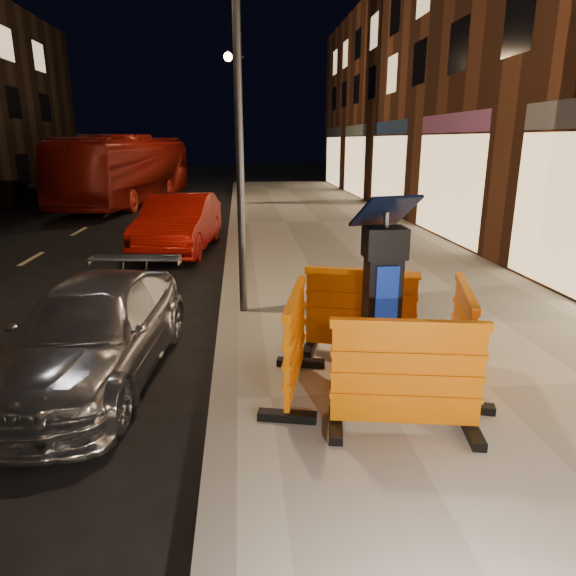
{
  "coord_description": "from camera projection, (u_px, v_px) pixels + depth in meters",
  "views": [
    {
      "loc": [
        0.23,
        -5.07,
        2.87
      ],
      "look_at": [
        0.8,
        1.0,
        1.1
      ],
      "focal_mm": 32.0,
      "sensor_mm": 36.0,
      "label": 1
    }
  ],
  "objects": [
    {
      "name": "ground_plane",
      "position": [
        224.0,
        411.0,
        5.63
      ],
      "size": [
        120.0,
        120.0,
        0.0
      ],
      "primitive_type": "plane",
      "color": "black",
      "rests_on": "ground"
    },
    {
      "name": "sidewalk",
      "position": [
        487.0,
        393.0,
        5.87
      ],
      "size": [
        6.0,
        60.0,
        0.15
      ],
      "primitive_type": "cube",
      "color": "gray",
      "rests_on": "ground"
    },
    {
      "name": "kerb",
      "position": [
        224.0,
        405.0,
        5.61
      ],
      "size": [
        0.3,
        60.0,
        0.15
      ],
      "primitive_type": "cube",
      "color": "slate",
      "rests_on": "ground"
    },
    {
      "name": "parking_kiosk",
      "position": [
        382.0,
        301.0,
        5.58
      ],
      "size": [
        0.79,
        0.79,
        2.05
      ],
      "primitive_type": "cube",
      "rotation": [
        0.0,
        0.0,
        -0.26
      ],
      "color": "black",
      "rests_on": "sidewalk"
    },
    {
      "name": "barrier_front",
      "position": [
        406.0,
        378.0,
        4.8
      ],
      "size": [
        1.55,
        0.85,
        1.15
      ],
      "primitive_type": "cube",
      "rotation": [
        0.0,
        0.0,
        -0.17
      ],
      "color": "orange",
      "rests_on": "sidewalk"
    },
    {
      "name": "barrier_back",
      "position": [
        360.0,
        312.0,
        6.62
      ],
      "size": [
        1.58,
        1.02,
        1.15
      ],
      "primitive_type": "cube",
      "rotation": [
        0.0,
        0.0,
        -0.31
      ],
      "color": "orange",
      "rests_on": "sidewalk"
    },
    {
      "name": "barrier_kerbside",
      "position": [
        295.0,
        343.0,
        5.62
      ],
      "size": [
        0.91,
        1.57,
        1.15
      ],
      "primitive_type": "cube",
      "rotation": [
        0.0,
        0.0,
        1.35
      ],
      "color": "orange",
      "rests_on": "sidewalk"
    },
    {
      "name": "barrier_bldgside",
      "position": [
        462.0,
        337.0,
        5.79
      ],
      "size": [
        1.0,
        1.58,
        1.15
      ],
      "primitive_type": "cube",
      "rotation": [
        0.0,
        0.0,
        1.28
      ],
      "color": "orange",
      "rests_on": "sidewalk"
    },
    {
      "name": "car_silver",
      "position": [
        98.0,
        376.0,
        6.46
      ],
      "size": [
        2.07,
        4.21,
        1.18
      ],
      "primitive_type": "imported",
      "rotation": [
        0.0,
        0.0,
        -0.11
      ],
      "color": "#ABABB0",
      "rests_on": "ground"
    },
    {
      "name": "car_red",
      "position": [
        181.0,
        251.0,
        13.75
      ],
      "size": [
        2.06,
        4.65,
        1.49
      ],
      "primitive_type": "imported",
      "rotation": [
        0.0,
        0.0,
        -0.11
      ],
      "color": "#A6100A",
      "rests_on": "ground"
    },
    {
      "name": "bus_doubledecker",
      "position": [
        131.0,
        204.0,
        23.7
      ],
      "size": [
        4.32,
        11.29,
        3.07
      ],
      "primitive_type": "imported",
      "rotation": [
        0.0,
        0.0,
        -0.16
      ],
      "color": "maroon",
      "rests_on": "ground"
    },
    {
      "name": "street_lamp_mid",
      "position": [
        239.0,
        120.0,
        7.64
      ],
      "size": [
        0.12,
        0.12,
        6.0
      ],
      "primitive_type": "cylinder",
      "color": "#3F3F44",
      "rests_on": "sidewalk"
    },
    {
      "name": "street_lamp_far",
      "position": [
        238.0,
        133.0,
        21.99
      ],
      "size": [
        0.12,
        0.12,
        6.0
      ],
      "primitive_type": "cylinder",
      "color": "#3F3F44",
      "rests_on": "sidewalk"
    }
  ]
}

